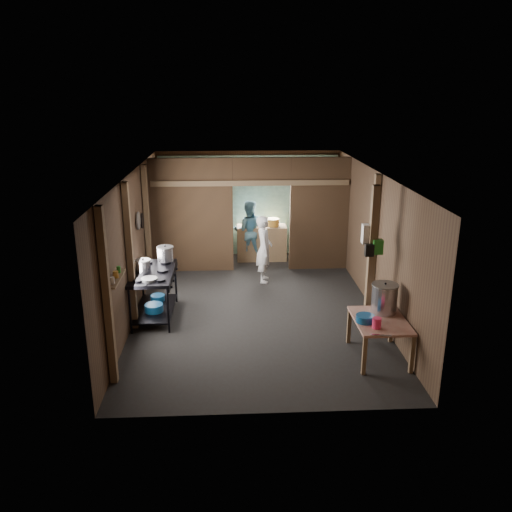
{
  "coord_description": "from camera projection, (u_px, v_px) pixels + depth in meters",
  "views": [
    {
      "loc": [
        -0.48,
        -9.34,
        4.06
      ],
      "look_at": [
        0.0,
        -0.2,
        1.1
      ],
      "focal_mm": 36.59,
      "sensor_mm": 36.0,
      "label": 1
    }
  ],
  "objects": [
    {
      "name": "cook",
      "position": [
        264.0,
        249.0,
        11.29
      ],
      "size": [
        0.38,
        0.55,
        1.47
      ],
      "primitive_type": "imported",
      "rotation": [
        0.0,
        0.0,
        1.52
      ],
      "color": "white",
      "rests_on": "floor"
    },
    {
      "name": "partition_header",
      "position": [
        262.0,
        171.0,
        11.55
      ],
      "size": [
        1.3,
        0.1,
        0.6
      ],
      "primitive_type": "cube",
      "color": "brown",
      "rests_on": "wall_back"
    },
    {
      "name": "frying_pan",
      "position": [
        149.0,
        279.0,
        8.99
      ],
      "size": [
        0.33,
        0.53,
        0.07
      ],
      "primitive_type": null,
      "rotation": [
        0.0,
        0.0,
        0.09
      ],
      "color": "gray",
      "rests_on": "gas_range"
    },
    {
      "name": "wall_back",
      "position": [
        248.0,
        203.0,
        13.08
      ],
      "size": [
        4.5,
        0.0,
        2.6
      ],
      "primitive_type": "cube",
      "color": "#503B28",
      "rests_on": "ground"
    },
    {
      "name": "pink_bucket",
      "position": [
        377.0,
        323.0,
        7.75
      ],
      "size": [
        0.17,
        0.17,
        0.16
      ],
      "primitive_type": "cylinder",
      "rotation": [
        0.0,
        0.0,
        0.34
      ],
      "color": "#EE2C5C",
      "rests_on": "prep_table"
    },
    {
      "name": "pan_lid_small",
      "position": [
        142.0,
        221.0,
        10.32
      ],
      "size": [
        0.03,
        0.3,
        0.3
      ],
      "primitive_type": "cylinder",
      "rotation": [
        0.0,
        1.57,
        0.0
      ],
      "color": "black",
      "rests_on": "wall_left"
    },
    {
      "name": "wall_clock",
      "position": [
        259.0,
        180.0,
        12.81
      ],
      "size": [
        0.2,
        0.03,
        0.2
      ],
      "primitive_type": "cylinder",
      "rotation": [
        1.57,
        0.0,
        0.0
      ],
      "color": "white",
      "rests_on": "wall_back"
    },
    {
      "name": "wall_right",
      "position": [
        374.0,
        241.0,
        9.86
      ],
      "size": [
        0.0,
        7.0,
        2.6
      ],
      "primitive_type": "cube",
      "color": "#503B28",
      "rests_on": "ground"
    },
    {
      "name": "knife",
      "position": [
        381.0,
        335.0,
        7.54
      ],
      "size": [
        0.3,
        0.1,
        0.01
      ],
      "primitive_type": "cube",
      "rotation": [
        0.0,
        0.0,
        -0.23
      ],
      "color": "#B4B3BE",
      "rests_on": "prep_table"
    },
    {
      "name": "bag_black",
      "position": [
        369.0,
        250.0,
        8.45
      ],
      "size": [
        0.14,
        0.1,
        0.2
      ],
      "primitive_type": "cube",
      "color": "black",
      "rests_on": "post_free"
    },
    {
      "name": "gas_range",
      "position": [
        154.0,
        294.0,
        9.57
      ],
      "size": [
        0.77,
        1.51,
        0.89
      ],
      "primitive_type": null,
      "color": "black",
      "rests_on": "floor"
    },
    {
      "name": "yellow_tub",
      "position": [
        273.0,
        222.0,
        12.69
      ],
      "size": [
        0.32,
        0.32,
        0.18
      ],
      "primitive_type": "cylinder",
      "color": "#B5802E",
      "rests_on": "back_counter"
    },
    {
      "name": "bag_white",
      "position": [
        369.0,
        234.0,
        8.53
      ],
      "size": [
        0.22,
        0.15,
        0.32
      ],
      "primitive_type": "cube",
      "color": "white",
      "rests_on": "post_free"
    },
    {
      "name": "bag_green",
      "position": [
        378.0,
        247.0,
        8.46
      ],
      "size": [
        0.16,
        0.12,
        0.24
      ],
      "primitive_type": "cube",
      "color": "#248626",
      "rests_on": "post_free"
    },
    {
      "name": "worker_back",
      "position": [
        249.0,
        231.0,
        12.66
      ],
      "size": [
        0.74,
        0.59,
        1.5
      ],
      "primitive_type": "imported",
      "rotation": [
        0.0,
        0.0,
        3.11
      ],
      "color": "teal",
      "rests_on": "floor"
    },
    {
      "name": "pan_lid_big",
      "position": [
        139.0,
        221.0,
        9.91
      ],
      "size": [
        0.03,
        0.34,
        0.34
      ],
      "primitive_type": "cylinder",
      "rotation": [
        0.0,
        1.57,
        0.0
      ],
      "color": "gray",
      "rests_on": "wall_left"
    },
    {
      "name": "jar_yellow",
      "position": [
        116.0,
        274.0,
        7.6
      ],
      "size": [
        0.08,
        0.08,
        0.1
      ],
      "primitive_type": "cylinder",
      "color": "#B5802E",
      "rests_on": "wall_shelf"
    },
    {
      "name": "blue_tub_front",
      "position": [
        154.0,
        308.0,
        9.49
      ],
      "size": [
        0.34,
        0.34,
        0.14
      ],
      "primitive_type": "cylinder",
      "color": "#15518C",
      "rests_on": "gas_range"
    },
    {
      "name": "partition_left",
      "position": [
        192.0,
        216.0,
        11.77
      ],
      "size": [
        1.85,
        0.1,
        2.6
      ],
      "primitive_type": "cube",
      "color": "brown",
      "rests_on": "floor"
    },
    {
      "name": "prep_table",
      "position": [
        379.0,
        338.0,
        8.16
      ],
      "size": [
        0.79,
        1.09,
        0.64
      ],
      "primitive_type": null,
      "color": "tan",
      "rests_on": "floor"
    },
    {
      "name": "post_left_c",
      "position": [
        147.0,
        228.0,
        10.78
      ],
      "size": [
        0.1,
        0.12,
        2.6
      ],
      "primitive_type": "cube",
      "color": "brown",
      "rests_on": "floor"
    },
    {
      "name": "wall_shelf",
      "position": [
        116.0,
        279.0,
        7.62
      ],
      "size": [
        0.14,
        0.8,
        0.03
      ],
      "primitive_type": "cube",
      "color": "brown",
      "rests_on": "wall_left"
    },
    {
      "name": "post_right",
      "position": [
        373.0,
        244.0,
        9.67
      ],
      "size": [
        0.1,
        0.12,
        2.6
      ],
      "primitive_type": "cube",
      "color": "brown",
      "rests_on": "floor"
    },
    {
      "name": "ceiling",
      "position": [
        255.0,
        173.0,
        9.35
      ],
      "size": [
        4.5,
        7.0,
        0.0
      ],
      "primitive_type": "cube",
      "color": "#36322E",
      "rests_on": "ground"
    },
    {
      "name": "post_left_a",
      "position": [
        107.0,
        298.0,
        7.17
      ],
      "size": [
        0.1,
        0.12,
        2.6
      ],
      "primitive_type": "cube",
      "color": "brown",
      "rests_on": "floor"
    },
    {
      "name": "cross_beam",
      "position": [
        251.0,
        183.0,
        11.56
      ],
      "size": [
        4.4,
        0.12,
        0.12
      ],
      "primitive_type": "cube",
      "color": "brown",
      "rests_on": "wall_left"
    },
    {
      "name": "partition_right",
      "position": [
        319.0,
        214.0,
        11.92
      ],
      "size": [
        1.35,
        0.1,
        2.6
      ],
      "primitive_type": "cube",
      "color": "brown",
      "rests_on": "floor"
    },
    {
      "name": "wall_left",
      "position": [
        134.0,
        244.0,
        9.64
      ],
      "size": [
        0.0,
        7.0,
        2.6
      ],
      "primitive_type": "cube",
      "color": "#503B28",
      "rests_on": "ground"
    },
    {
      "name": "stove_pot_med",
      "position": [
        143.0,
        266.0,
        9.42
      ],
      "size": [
        0.35,
        0.35,
        0.24
      ],
      "primitive_type": null,
      "rotation": [
        0.0,
        0.0,
        -0.31
      ],
      "color": "#B4B3BE",
      "rests_on": "gas_range"
    },
    {
      "name": "blue_tub_back",
      "position": [
        158.0,
        298.0,
        9.98
      ],
      "size": [
        0.27,
        0.27,
        0.11
      ],
      "primitive_type": "cylinder",
      "color": "#15518C",
      "rests_on": "gas_range"
    },
    {
      "name": "turquoise_panel",
      "position": [
        248.0,
        206.0,
        13.03
      ],
      "size": [
        4.4,
        0.06,
        2.5
      ],
      "primitive_type": "cube",
      "color": "#91C5BE",
      "rests_on": "wall_back"
    },
    {
      "name": "post_left_b",
      "position": [
        130.0,
        258.0,
        8.88
      ],
      "size": [
        0.1,
        0.12,
        2.6
      ],
      "primitive_type": "cube",
      "color": "brown",
      "rests_on": "floor"
    },
    {
      "name": "floor",
      "position": [
        255.0,
        307.0,
        10.15
      ],
      "size": [
        4.5,
        7.0,
        0.0
      ],
      "primitive_type": "cube",
      "color": "black",
      "rests_on": "ground"
    },
    {
      "name": "stove_pot_large",
      "position": [
        165.0,
        255.0,
        9.92
      ],
      "size": [
        0.33,
        0.33,
        0.32
      ],
      "primitive_type": null,
      "rotation": [
        0.0,
        0.0,
        0.05
      ],
      "color": "#B4B3BE",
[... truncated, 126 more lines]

